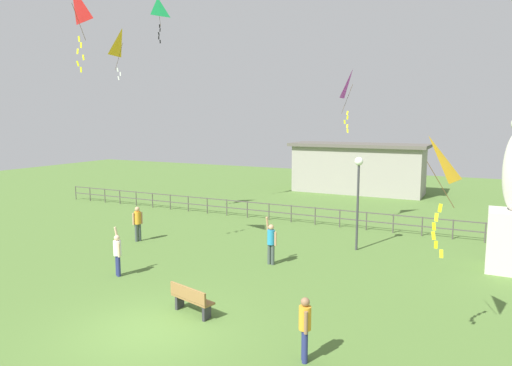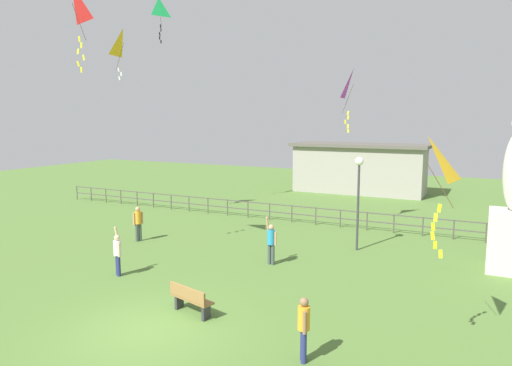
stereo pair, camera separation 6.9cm
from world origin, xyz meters
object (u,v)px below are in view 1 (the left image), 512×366
object	(u,v)px
park_bench	(191,299)
person_3	(138,221)
kite_1	(428,167)
kite_0	(123,44)
statue_monument	(512,222)
kite_2	(352,86)
person_2	(271,241)
person_0	(118,252)
person_1	(305,325)
kite_4	(72,6)
lamppost	(358,182)
kite_3	(158,9)

from	to	relation	value
park_bench	person_3	size ratio (longest dim) A/B	0.96
person_3	kite_1	world-z (taller)	kite_1
park_bench	kite_0	bearing A→B (deg)	139.07
statue_monument	kite_2	xyz separation A→B (m)	(-7.13, 3.76, 5.35)
kite_2	statue_monument	bearing A→B (deg)	-27.83
person_2	kite_2	bearing A→B (deg)	80.55
person_0	kite_0	xyz separation A→B (m)	(-5.90, 7.21, 8.69)
person_1	person_2	size ratio (longest dim) A/B	0.83
person_3	kite_4	size ratio (longest dim) A/B	0.53
person_2	kite_2	distance (m)	9.49
person_0	lamppost	bearing A→B (deg)	46.29
statue_monument	lamppost	bearing A→B (deg)	177.48
kite_4	park_bench	bearing A→B (deg)	-17.24
kite_1	person_1	bearing A→B (deg)	-142.05
person_3	park_bench	bearing A→B (deg)	-39.74
lamppost	kite_2	xyz separation A→B (m)	(-1.31, 3.51, 4.27)
lamppost	kite_1	distance (m)	8.93
kite_3	kite_4	world-z (taller)	kite_3
kite_2	kite_3	size ratio (longest dim) A/B	1.19
park_bench	kite_1	size ratio (longest dim) A/B	0.56
person_3	kite_1	size ratio (longest dim) A/B	0.58
statue_monument	person_3	size ratio (longest dim) A/B	3.54
lamppost	person_0	world-z (taller)	lamppost
park_bench	kite_4	world-z (taller)	kite_4
lamppost	kite_3	distance (m)	16.10
statue_monument	park_bench	distance (m)	12.07
statue_monument	person_2	bearing A→B (deg)	-158.66
park_bench	kite_3	size ratio (longest dim) A/B	0.59
person_1	kite_3	bearing A→B (deg)	137.33
statue_monument	kite_0	world-z (taller)	kite_0
kite_3	lamppost	bearing A→B (deg)	-14.23
person_3	kite_3	bearing A→B (deg)	118.48
person_1	kite_4	xyz separation A→B (m)	(-10.14, 2.97, 8.78)
person_3	kite_1	distance (m)	14.44
lamppost	person_1	size ratio (longest dim) A/B	2.59
kite_0	kite_1	world-z (taller)	kite_0
kite_4	kite_2	bearing A→B (deg)	53.98
park_bench	person_2	bearing A→B (deg)	88.67
lamppost	kite_1	xyz separation A→B (m)	(3.62, -8.01, 1.55)
kite_4	lamppost	bearing A→B (deg)	37.78
person_0	kite_3	bearing A→B (deg)	120.03
person_0	person_3	size ratio (longest dim) A/B	1.09
park_bench	kite_4	distance (m)	11.30
lamppost	park_bench	size ratio (longest dim) A/B	2.60
person_1	person_2	bearing A→B (deg)	120.79
statue_monument	person_0	world-z (taller)	statue_monument
kite_1	kite_2	distance (m)	12.82
person_3	kite_3	size ratio (longest dim) A/B	0.62
statue_monument	kite_1	distance (m)	8.48
park_bench	kite_3	xyz separation A→B (m)	(-10.32, 12.07, 11.55)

